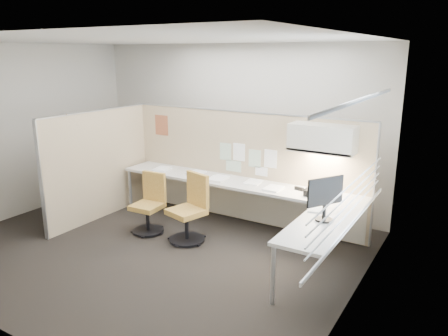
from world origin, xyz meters
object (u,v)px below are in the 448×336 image
Objects in this scene: desk at (250,195)px; chair_left at (150,205)px; chair_right at (190,211)px; phone at (312,192)px; monitor at (325,196)px.

chair_left reaches higher than desk.
chair_right is at bearing -0.28° from chair_left.
desk is 0.95m from phone.
desk is 7.63× the size of monitor.
monitor is at bearing -4.21° from chair_left.
desk is at bearing -170.70° from phone.
chair_right is (-0.61, -0.66, -0.15)m from desk.
desk is 1.61m from monitor.
desk is 0.91m from chair_right.
chair_right is 2.06m from monitor.
chair_right reaches higher than chair_left.
phone is at bearing 60.01° from monitor.
chair_left is 2.77m from monitor.
phone is at bearing 41.17° from chair_right.
chair_left reaches higher than phone.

